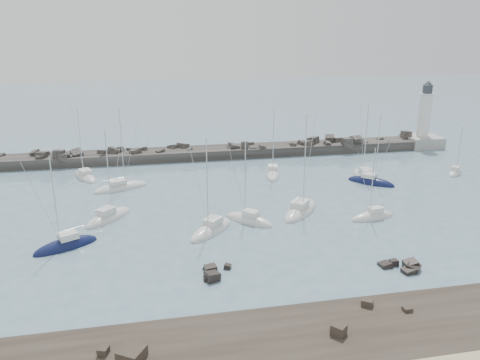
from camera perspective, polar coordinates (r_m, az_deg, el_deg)
The scene contains 18 objects.
ground at distance 56.56m, azimuth 0.44°, elevation -6.80°, with size 400.00×400.00×0.00m, color slate.
rock_shelf at distance 38.25m, azimuth 7.88°, elevation -20.09°, with size 140.00×12.00×1.90m.
rock_cluster_near at distance 47.84m, azimuth -3.42°, elevation -11.34°, with size 3.26×3.64×1.27m.
rock_cluster_far at distance 51.88m, azimuth 19.62°, elevation -10.08°, with size 3.89×3.13×1.70m.
breakwater at distance 91.41m, azimuth -9.02°, elevation 2.71°, with size 115.00×7.63×5.20m.
lighthouse at distance 107.49m, azimuth 21.36°, elevation 5.44°, with size 7.00×7.00×14.60m.
sailboat_1 at distance 82.93m, azimuth -18.35°, elevation 0.36°, with size 5.65×8.53×12.93m.
sailboat_2 at distance 57.09m, azimuth -20.44°, elevation -7.57°, with size 7.52×5.52×11.87m.
sailboat_3 at distance 63.67m, azimuth -15.72°, elevation -4.50°, with size 6.93×7.66×12.64m.
sailboat_4 at distance 75.42m, azimuth -14.35°, elevation -0.96°, with size 9.08×6.01×13.67m.
sailboat_5 at distance 60.56m, azimuth 1.09°, elevation -4.96°, with size 6.43×6.61×11.36m.
sailboat_6 at distance 80.31m, azimuth 3.99°, elevation 0.69°, with size 4.50×8.25×12.60m.
sailboat_7 at distance 64.18m, azimuth 7.42°, elevation -3.78°, with size 8.07×8.89×14.57m.
sailboat_8 at distance 78.73m, azimuth 15.66°, elevation -0.28°, with size 7.13×7.20×12.31m.
sailboat_9 at distance 64.02m, azimuth 15.87°, elevation -4.39°, with size 6.69×3.10×10.42m.
sailboat_10 at distance 81.13m, azimuth 14.92°, elevation 0.31°, with size 3.01×8.51×13.47m.
sailboat_12 at distance 89.15m, azimuth 24.76°, elevation 0.79°, with size 5.46×5.03×9.23m.
sailboat_13 at distance 57.69m, azimuth -3.51°, elevation -6.17°, with size 7.28×7.56×12.80m.
Camera 1 is at (-10.65, -50.47, 23.21)m, focal length 35.00 mm.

